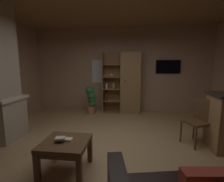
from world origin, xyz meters
TOP-DOWN VIEW (x-y plane):
  - floor at (0.00, 0.00)m, footprint 6.00×5.53m
  - wall_back at (0.00, 2.79)m, footprint 6.12×0.06m
  - window_pane_back at (-0.62, 2.76)m, footprint 0.75×0.01m
  - bookshelf_cabinet at (0.27, 2.52)m, footprint 1.25×0.41m
  - coffee_table at (-0.55, -0.74)m, footprint 0.67×0.63m
  - table_book_0 at (-0.52, -0.70)m, footprint 0.12×0.11m
  - table_book_1 at (-0.62, -0.77)m, footprint 0.14×0.11m
  - table_book_2 at (-0.61, -0.77)m, footprint 0.16×0.14m
  - dining_chair at (1.74, 0.42)m, footprint 0.57×0.57m
  - potted_floor_plant at (-0.91, 2.23)m, footprint 0.33×0.30m
  - wall_mounted_tv at (1.58, 2.73)m, footprint 0.78×0.06m

SIDE VIEW (x-z plane):
  - floor at x=0.00m, z-range -0.02..0.00m
  - coffee_table at x=-0.55m, z-range 0.14..0.62m
  - table_book_0 at x=-0.52m, z-range 0.47..0.49m
  - potted_floor_plant at x=-0.91m, z-range 0.04..0.96m
  - table_book_1 at x=-0.62m, z-range 0.49..0.51m
  - table_book_2 at x=-0.61m, z-range 0.51..0.54m
  - dining_chair at x=1.74m, z-range 0.07..0.99m
  - bookshelf_cabinet at x=0.27m, z-range -0.01..1.99m
  - window_pane_back at x=-0.62m, z-range 0.98..1.78m
  - wall_back at x=0.00m, z-range 0.00..2.84m
  - wall_mounted_tv at x=1.58m, z-range 1.32..1.76m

